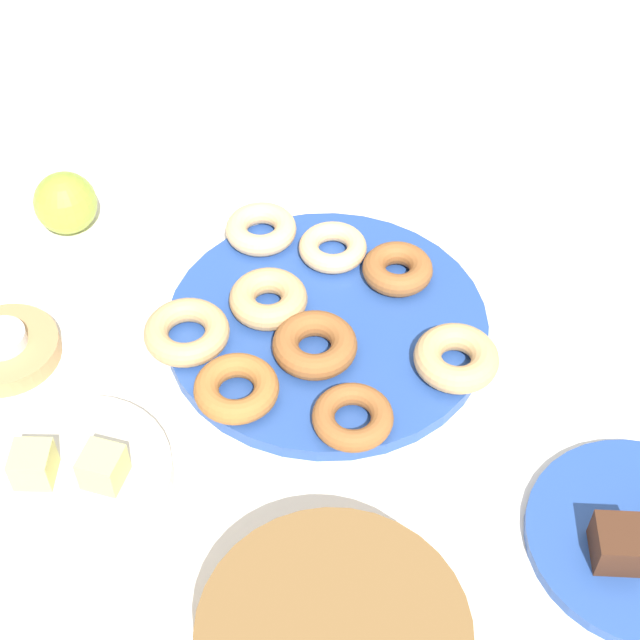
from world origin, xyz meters
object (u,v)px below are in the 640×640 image
Objects in this scene: donut_2 at (333,247)px; melon_chunk_left at (103,467)px; brownie_far at (617,544)px; tealight at (1,338)px; donut_4 at (261,229)px; donut_5 at (268,299)px; donut_8 at (187,332)px; donut_7 at (236,388)px; donut_0 at (353,417)px; donut_1 at (311,344)px; donut_6 at (456,358)px; melon_chunk_right at (33,464)px; fruit_bowl at (78,481)px; donut_plate at (327,324)px; apple at (66,203)px; candle_holder at (5,349)px; donut_3 at (398,269)px.

melon_chunk_left is (0.12, 0.36, 0.03)m from donut_2.
tealight is at bearing -7.48° from brownie_far.
donut_5 reaches higher than donut_4.
donut_7 is at bearing 141.70° from donut_8.
donut_4 is 0.18m from donut_8.
donut_1 is (0.06, -0.08, 0.00)m from donut_0.
donut_6 is (-0.15, -0.02, 0.00)m from donut_1.
melon_chunk_left is at bearing 33.15° from donut_0.
melon_chunk_right reaches higher than donut_6.
donut_7 is (0.21, 0.09, -0.00)m from donut_6.
donut_6 is at bearing -155.48° from donut_7.
donut_8 is 0.20m from fruit_bowl.
donut_plate is 4.68× the size of apple.
apple is (0.02, -0.21, 0.03)m from candle_holder.
donut_7 is 0.26m from tealight.
donut_8 reaches higher than donut_2.
brownie_far reaches higher than donut_5.
melon_chunk_left is (0.08, 0.14, 0.02)m from donut_7.
melon_chunk_left is at bearing 142.49° from tealight.
tealight is (0.00, 0.00, 0.02)m from candle_holder.
donut_6 is 0.48m from candle_holder.
donut_8 is at bearing 7.12° from donut_1.
fruit_bowl is at bearing 66.92° from donut_2.
melon_chunk_right is at bearing 111.01° from apple.
melon_chunk_right is at bearing 12.09° from melon_chunk_left.
donut_7 is 0.95× the size of donut_8.
donut_3 is (-0.06, -0.13, -0.00)m from donut_1.
donut_3 is at bearing -90.19° from donut_0.
brownie_far is at bearing 131.36° from donut_3.
melon_chunk_right reaches higher than donut_1.
donut_6 is 0.25m from brownie_far.
donut_plate is 4.10× the size of donut_5.
candle_holder is at bearing 17.22° from donut_8.
fruit_bowl is (-0.15, 0.14, 0.01)m from candle_holder.
donut_1 is 1.03× the size of donut_7.
donut_3 is at bearing -146.90° from donut_5.
brownie_far is (-0.39, 0.21, 0.00)m from donut_5.
donut_0 is at bearing -146.85° from melon_chunk_left.
melon_chunk_left is (0.14, 0.21, 0.02)m from donut_1.
donut_7 is (0.06, 0.08, -0.00)m from donut_1.
donut_4 is at bearing -104.23° from melon_chunk_right.
donut_6 is at bearing 166.65° from apple.
donut_1 is at bearing 158.27° from apple.
brownie_far is 0.39× the size of candle_holder.
fruit_bowl reaches higher than donut_plate.
donut_plate is 0.15m from donut_6.
donut_plate is 7.86× the size of brownie_far.
fruit_bowl is at bearing 78.95° from donut_8.
candle_holder is at bearing -37.51° from melon_chunk_left.
candle_holder is at bearing 96.00° from apple.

